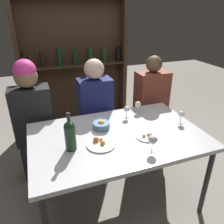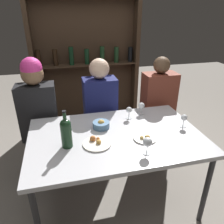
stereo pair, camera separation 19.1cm
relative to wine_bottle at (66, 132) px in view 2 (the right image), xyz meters
name	(u,v)px [view 2 (the right image)]	position (x,y,z in m)	size (l,w,h in m)	color
ground_plane	(115,198)	(0.41, 0.07, -0.87)	(10.00, 10.00, 0.00)	gray
dining_table	(116,140)	(0.41, 0.07, -0.19)	(1.46, 0.94, 0.74)	silver
wine_rack_wall	(86,54)	(0.41, 1.83, 0.22)	(1.58, 0.21, 2.12)	#38281C
wine_bottle	(66,132)	(0.00, 0.00, 0.00)	(0.08, 0.08, 0.31)	#19381E
wine_glass_0	(141,106)	(0.76, 0.41, -0.05)	(0.06, 0.06, 0.12)	silver
wine_glass_1	(129,110)	(0.61, 0.34, -0.05)	(0.06, 0.06, 0.12)	silver
wine_glass_2	(148,142)	(0.56, -0.23, -0.03)	(0.07, 0.07, 0.14)	silver
wine_glass_3	(184,118)	(1.04, 0.07, -0.05)	(0.06, 0.06, 0.12)	silver
food_plate_0	(145,138)	(0.63, -0.05, -0.12)	(0.19, 0.19, 0.04)	silver
food_plate_1	(97,143)	(0.23, -0.02, -0.12)	(0.23, 0.23, 0.05)	silver
snack_bowl	(101,125)	(0.31, 0.22, -0.10)	(0.15, 0.15, 0.08)	#4C7299
seated_person_left	(40,120)	(-0.26, 0.71, -0.23)	(0.38, 0.22, 1.30)	#26262B
seated_person_center	(100,117)	(0.40, 0.71, -0.27)	(0.35, 0.22, 1.26)	#26262B
seated_person_right	(157,112)	(1.09, 0.71, -0.29)	(0.38, 0.22, 1.24)	#26262B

